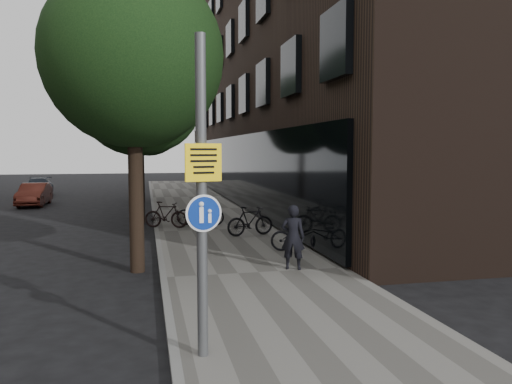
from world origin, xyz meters
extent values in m
plane|color=black|center=(0.00, 0.00, 0.00)|extent=(120.00, 120.00, 0.00)
cube|color=slate|center=(0.25, 10.00, 0.06)|extent=(4.50, 60.00, 0.12)
cube|color=slate|center=(-2.00, 10.00, 0.07)|extent=(0.15, 60.00, 0.13)
cube|color=black|center=(8.50, 22.00, 9.00)|extent=(12.00, 40.00, 18.00)
cylinder|color=black|center=(-2.60, 4.50, 1.60)|extent=(0.36, 0.36, 3.20)
sphere|color=black|center=(-2.60, 4.50, 5.30)|extent=(4.40, 4.40, 4.40)
sphere|color=black|center=(-2.20, 5.30, 4.30)|extent=(2.64, 2.64, 2.64)
cylinder|color=black|center=(-2.60, 13.00, 1.60)|extent=(0.36, 0.36, 3.20)
sphere|color=black|center=(-2.60, 13.00, 5.30)|extent=(5.00, 5.00, 5.00)
sphere|color=black|center=(-2.20, 13.80, 4.30)|extent=(3.00, 3.00, 3.00)
cylinder|color=black|center=(-2.60, 22.00, 1.60)|extent=(0.36, 0.36, 3.20)
sphere|color=black|center=(-2.60, 22.00, 5.30)|extent=(5.00, 5.00, 5.00)
sphere|color=black|center=(-2.20, 22.80, 4.30)|extent=(3.00, 3.00, 3.00)
cylinder|color=#595B5E|center=(-1.61, -1.24, 2.37)|extent=(0.15, 0.15, 4.51)
cube|color=yellow|center=(-1.61, -1.24, 2.87)|extent=(0.52, 0.14, 0.52)
cylinder|color=navy|center=(-1.61, -1.24, 2.17)|extent=(0.45, 0.11, 0.46)
cylinder|color=white|center=(-1.61, -1.24, 2.17)|extent=(0.51, 0.13, 0.52)
imported|color=black|center=(1.14, 3.45, 0.92)|extent=(0.68, 0.57, 1.60)
imported|color=black|center=(2.00, 5.52, 0.58)|extent=(1.84, 1.09, 0.91)
imported|color=black|center=(1.11, 8.42, 0.62)|extent=(1.74, 0.79, 1.01)
imported|color=black|center=(-0.30, 11.17, 0.61)|extent=(1.95, 1.07, 0.97)
imported|color=black|center=(-1.64, 10.80, 0.62)|extent=(1.72, 1.02, 1.00)
imported|color=maroon|center=(-8.36, 21.14, 0.62)|extent=(1.31, 3.74, 1.23)
imported|color=black|center=(-9.36, 27.47, 0.60)|extent=(2.12, 4.29, 1.20)
camera|label=1|loc=(-2.36, -8.15, 3.04)|focal=35.00mm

